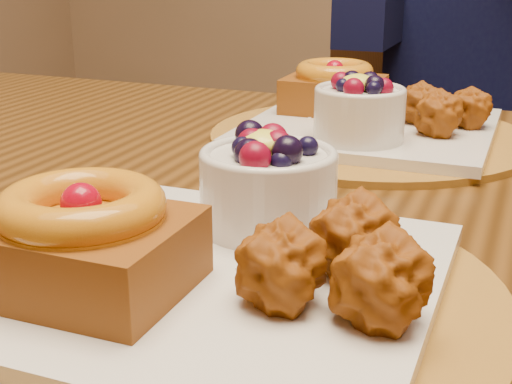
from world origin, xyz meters
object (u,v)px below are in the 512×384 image
Objects in this scene: chair_far at (414,167)px; place_setting_near at (212,251)px; dining_table at (312,271)px; place_setting_far at (367,117)px.

place_setting_near is at bearing -90.02° from chair_far.
dining_table is at bearing -89.20° from chair_far.
place_setting_near is at bearing -90.04° from place_setting_far.
place_setting_near is (-0.00, -0.21, 0.11)m from dining_table.
place_setting_far reaches higher than dining_table.
chair_far is at bearing 92.57° from place_setting_near.
dining_table is 4.21× the size of place_setting_far.
chair_far is (-0.06, 0.94, -0.16)m from dining_table.
chair_far is (-0.05, 1.15, -0.27)m from place_setting_near.
place_setting_far is at bearing 90.94° from dining_table.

